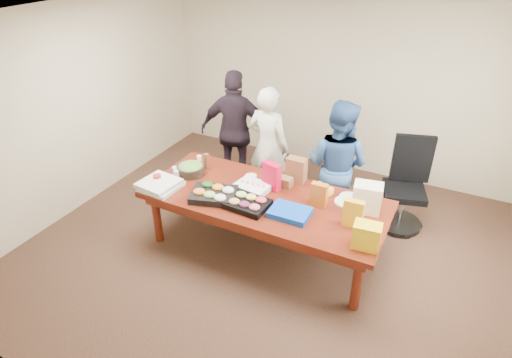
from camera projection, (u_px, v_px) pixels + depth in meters
The scene contains 36 objects.
floor at pixel (264, 249), 5.34m from camera, with size 5.50×5.00×0.02m, color #47301E.
ceiling at pixel (267, 18), 3.96m from camera, with size 5.50×5.00×0.02m, color white.
wall_back at pixel (336, 85), 6.57m from camera, with size 5.50×0.04×2.70m, color beige.
wall_front at pixel (94, 309), 2.72m from camera, with size 5.50×0.04×2.70m, color beige.
wall_left at pixel (79, 109), 5.72m from camera, with size 0.04×5.00×2.70m, color beige.
conference_table at pixel (264, 224), 5.14m from camera, with size 2.80×1.20×0.75m, color #4C1C0F.
office_chair at pixel (405, 188), 5.44m from camera, with size 0.59×0.59×1.16m, color black.
person_center at pixel (268, 146), 5.88m from camera, with size 0.61×0.40×1.68m, color silver.
person_right at pixel (337, 165), 5.40m from camera, with size 0.83×0.65×1.71m, color navy.
person_left at pixel (236, 131), 6.21m from camera, with size 1.04×0.43×1.78m, color black.
veggie_tray at pixel (214, 195), 4.93m from camera, with size 0.51×0.40×0.08m, color black.
fruit_tray at pixel (248, 204), 4.76m from camera, with size 0.45×0.35×0.07m, color black.
sheet_cake at pixel (253, 187), 5.08m from camera, with size 0.40×0.30×0.07m, color white.
salad_bowl at pixel (191, 170), 5.40m from camera, with size 0.35×0.35×0.11m, color #29251C.
chip_bag_blue at pixel (290, 212), 4.63m from camera, with size 0.43×0.32×0.06m, color #0C43BC.
chip_bag_red at pixel (272, 176), 5.04m from camera, with size 0.23×0.09×0.33m, color #C0072B.
chip_bag_yellow at pixel (353, 214), 4.40m from camera, with size 0.21×0.08×0.31m, color gold.
chip_bag_orange at pixel (319, 195), 4.73m from camera, with size 0.18×0.08×0.28m, color #C35F19.
mayo_jar at pixel (275, 176), 5.22m from camera, with size 0.10×0.10×0.15m, color silver.
mustard_bottle at pixel (276, 177), 5.18m from camera, with size 0.06×0.06×0.18m, color gold.
dressing_bottle at pixel (207, 161), 5.50m from camera, with size 0.06×0.06×0.20m, color brown.
ranch_bottle at pixel (199, 162), 5.50m from camera, with size 0.06×0.06×0.18m, color white.
banana_bunch at pixel (323, 189), 5.03m from camera, with size 0.23×0.13×0.08m, color yellow.
bread_loaf at pixel (281, 181), 5.16m from camera, with size 0.29×0.12×0.11m, color brown.
kraft_bag at pixel (296, 170), 5.19m from camera, with size 0.23×0.14×0.31m, color brown.
red_cup at pixel (157, 180), 5.17m from camera, with size 0.10×0.10×0.13m, color red.
clear_cup_a at pixel (177, 174), 5.32m from camera, with size 0.07×0.07×0.10m, color silver.
clear_cup_b at pixel (175, 171), 5.38m from camera, with size 0.08×0.08×0.11m, color white.
pizza_box_lower at pixel (161, 186), 5.11m from camera, with size 0.41×0.41×0.05m, color white.
pizza_box_upper at pixel (159, 183), 5.08m from camera, with size 0.41×0.41×0.05m, color silver.
plate_a at pixel (345, 202), 4.86m from camera, with size 0.24×0.24×0.01m, color white.
plate_b at pixel (349, 197), 4.94m from camera, with size 0.22×0.22×0.01m, color beige.
dip_bowl_a at pixel (285, 180), 5.23m from camera, with size 0.15×0.15×0.06m, color beige.
dip_bowl_b at pixel (251, 178), 5.28m from camera, with size 0.15×0.15×0.06m, color silver.
grocery_bag_white at pixel (367, 198), 4.64m from camera, with size 0.30×0.22×0.32m, color white.
grocery_bag_yellow at pixel (367, 236), 4.12m from camera, with size 0.26×0.18×0.26m, color yellow.
Camera 1 is at (1.79, -3.77, 3.44)m, focal length 30.28 mm.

